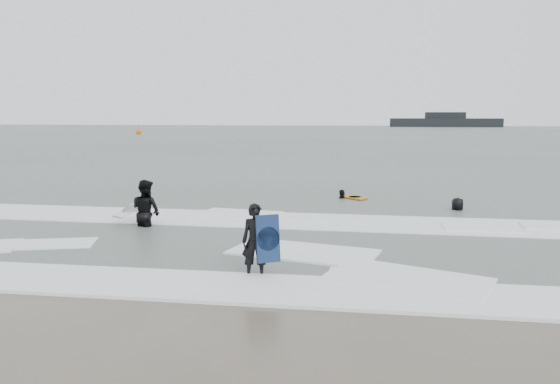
% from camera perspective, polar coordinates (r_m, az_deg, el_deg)
% --- Properties ---
extents(ground, '(320.00, 320.00, 0.00)m').
position_cam_1_polar(ground, '(11.20, -4.39, -9.14)').
color(ground, brown).
rests_on(ground, ground).
extents(sea, '(320.00, 320.00, 0.00)m').
position_cam_1_polar(sea, '(90.47, 8.12, 5.91)').
color(sea, '#47544C').
rests_on(sea, ground).
extents(surfer_centre, '(0.63, 0.47, 1.55)m').
position_cam_1_polar(surfer_centre, '(11.35, -2.54, -8.89)').
color(surfer_centre, black).
rests_on(surfer_centre, ground).
extents(surfer_wading, '(1.17, 1.06, 1.97)m').
position_cam_1_polar(surfer_wading, '(16.75, -13.78, -3.57)').
color(surfer_wading, black).
rests_on(surfer_wading, ground).
extents(surfer_right_near, '(0.98, 0.72, 1.55)m').
position_cam_1_polar(surfer_right_near, '(21.63, 6.52, -0.80)').
color(surfer_right_near, black).
rests_on(surfer_right_near, ground).
extents(surfer_right_far, '(0.88, 0.66, 1.64)m').
position_cam_1_polar(surfer_right_far, '(19.82, 18.02, -1.95)').
color(surfer_right_far, black).
rests_on(surfer_right_far, ground).
extents(surf_foam, '(30.03, 9.06, 0.09)m').
position_cam_1_polar(surf_foam, '(14.68, -0.86, -4.80)').
color(surf_foam, white).
rests_on(surf_foam, ground).
extents(bodyboards, '(7.33, 11.48, 1.25)m').
position_cam_1_polar(bodyboards, '(16.18, -2.04, -1.95)').
color(bodyboards, '#0E2045').
rests_on(bodyboards, ground).
extents(buoy, '(1.00, 1.00, 1.65)m').
position_cam_1_polar(buoy, '(97.91, -14.57, 6.10)').
color(buoy, '#D26009').
rests_on(buoy, ground).
extents(vessel_horizon, '(29.91, 5.34, 4.06)m').
position_cam_1_polar(vessel_horizon, '(159.44, 16.85, 7.05)').
color(vessel_horizon, black).
rests_on(vessel_horizon, ground).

